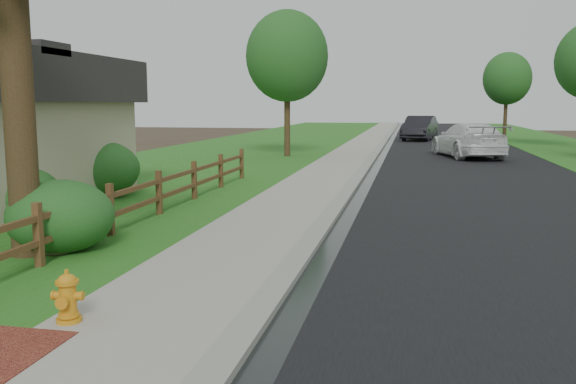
% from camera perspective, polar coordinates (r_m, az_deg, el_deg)
% --- Properties ---
extents(ground, '(120.00, 120.00, 0.00)m').
position_cam_1_polar(ground, '(6.73, -9.12, -15.12)').
color(ground, '#392B1F').
extents(road, '(8.00, 90.00, 0.02)m').
position_cam_1_polar(road, '(40.93, 14.76, 4.27)').
color(road, black).
rests_on(road, ground).
extents(curb, '(0.40, 90.00, 0.12)m').
position_cam_1_polar(curb, '(40.90, 8.87, 4.51)').
color(curb, gray).
rests_on(curb, ground).
extents(wet_gutter, '(0.50, 90.00, 0.00)m').
position_cam_1_polar(wet_gutter, '(40.89, 9.36, 4.45)').
color(wet_gutter, black).
rests_on(wet_gutter, road).
extents(sidewalk, '(2.20, 90.00, 0.10)m').
position_cam_1_polar(sidewalk, '(40.98, 7.04, 4.54)').
color(sidewalk, '#9C9388').
rests_on(sidewalk, ground).
extents(grass_strip, '(1.60, 90.00, 0.06)m').
position_cam_1_polar(grass_strip, '(41.17, 4.40, 4.57)').
color(grass_strip, '#1A5618').
rests_on(grass_strip, ground).
extents(lawn_near, '(9.00, 90.00, 0.04)m').
position_cam_1_polar(lawn_near, '(42.12, -2.66, 4.65)').
color(lawn_near, '#1A5618').
rests_on(lawn_near, ground).
extents(verge_far, '(6.00, 90.00, 0.04)m').
position_cam_1_polar(verge_far, '(41.90, 24.24, 3.92)').
color(verge_far, '#1A5618').
rests_on(verge_far, ground).
extents(ranch_fence, '(0.12, 16.92, 1.10)m').
position_cam_1_polar(ranch_fence, '(13.65, -13.97, -0.60)').
color(ranch_fence, '#473017').
rests_on(ranch_fence, ground).
extents(fire_hydrant, '(0.42, 0.34, 0.64)m').
position_cam_1_polar(fire_hydrant, '(7.73, -19.92, -9.31)').
color(fire_hydrant, '#C56F17').
rests_on(fire_hydrant, sidewalk).
extents(white_suv, '(3.74, 6.27, 1.70)m').
position_cam_1_polar(white_suv, '(31.70, 16.50, 4.68)').
color(white_suv, white).
rests_on(white_suv, road).
extents(dark_car_mid, '(2.55, 4.32, 1.38)m').
position_cam_1_polar(dark_car_mid, '(40.28, 16.38, 5.15)').
color(dark_car_mid, black).
rests_on(dark_car_mid, road).
extents(dark_car_far, '(2.82, 5.62, 1.77)m').
position_cam_1_polar(dark_car_far, '(45.88, 12.22, 5.88)').
color(dark_car_far, black).
rests_on(dark_car_far, road).
extents(boulder, '(1.29, 1.15, 0.71)m').
position_cam_1_polar(boulder, '(11.52, -21.01, -3.85)').
color(boulder, brown).
rests_on(boulder, ground).
extents(shrub_b, '(2.07, 2.07, 1.32)m').
position_cam_1_polar(shrub_b, '(11.65, -20.49, -2.16)').
color(shrub_b, '#244F1C').
rests_on(shrub_b, ground).
extents(shrub_c, '(2.24, 2.24, 1.28)m').
position_cam_1_polar(shrub_c, '(14.75, -23.76, -0.31)').
color(shrub_c, '#244F1C').
rests_on(shrub_c, ground).
extents(shrub_d, '(2.77, 2.77, 1.65)m').
position_cam_1_polar(shrub_d, '(18.09, -17.48, 2.06)').
color(shrub_d, '#244F1C').
rests_on(shrub_d, ground).
extents(tree_near_left, '(4.08, 4.08, 7.24)m').
position_cam_1_polar(tree_near_left, '(30.81, -0.08, 12.57)').
color(tree_near_left, '#331F15').
rests_on(tree_near_left, ground).
extents(tree_far_right, '(3.47, 3.47, 6.40)m').
position_cam_1_polar(tree_far_right, '(48.06, 19.82, 9.94)').
color(tree_far_right, '#331F15').
rests_on(tree_far_right, ground).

